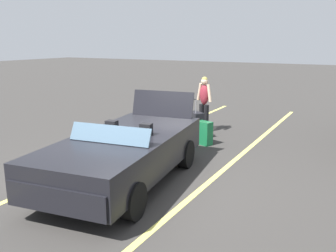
{
  "coord_description": "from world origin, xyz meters",
  "views": [
    {
      "loc": [
        5.39,
        3.95,
        2.68
      ],
      "look_at": [
        -1.81,
        -0.05,
        0.75
      ],
      "focal_mm": 39.0,
      "sensor_mm": 36.0,
      "label": 1
    }
  ],
  "objects_px": {
    "suitcase_small_carryon": "(181,125)",
    "duffel_bag": "(171,138)",
    "convertible_car": "(119,156)",
    "suitcase_medium_bright": "(204,133)",
    "suitcase_large_black": "(196,125)",
    "traveler_person": "(204,101)"
  },
  "relations": [
    {
      "from": "convertible_car",
      "to": "suitcase_large_black",
      "type": "distance_m",
      "value": 3.91
    },
    {
      "from": "suitcase_large_black",
      "to": "traveler_person",
      "type": "xyz_separation_m",
      "value": [
        -0.83,
        -0.12,
        0.56
      ]
    },
    {
      "from": "convertible_car",
      "to": "traveler_person",
      "type": "xyz_separation_m",
      "value": [
        -4.72,
        -0.35,
        0.34
      ]
    },
    {
      "from": "suitcase_medium_bright",
      "to": "suitcase_small_carryon",
      "type": "xyz_separation_m",
      "value": [
        -0.75,
        -1.06,
        -0.06
      ]
    },
    {
      "from": "suitcase_small_carryon",
      "to": "traveler_person",
      "type": "height_order",
      "value": "traveler_person"
    },
    {
      "from": "suitcase_small_carryon",
      "to": "duffel_bag",
      "type": "relative_size",
      "value": 0.74
    },
    {
      "from": "suitcase_medium_bright",
      "to": "traveler_person",
      "type": "relative_size",
      "value": 0.38
    },
    {
      "from": "suitcase_medium_bright",
      "to": "traveler_person",
      "type": "height_order",
      "value": "traveler_person"
    },
    {
      "from": "traveler_person",
      "to": "suitcase_medium_bright",
      "type": "bearing_deg",
      "value": 46.32
    },
    {
      "from": "convertible_car",
      "to": "suitcase_medium_bright",
      "type": "relative_size",
      "value": 7.0
    },
    {
      "from": "suitcase_medium_bright",
      "to": "duffel_bag",
      "type": "relative_size",
      "value": 0.92
    },
    {
      "from": "convertible_car",
      "to": "suitcase_small_carryon",
      "type": "distance_m",
      "value": 4.24
    },
    {
      "from": "convertible_car",
      "to": "traveler_person",
      "type": "distance_m",
      "value": 4.75
    },
    {
      "from": "suitcase_medium_bright",
      "to": "suitcase_small_carryon",
      "type": "bearing_deg",
      "value": 71.93
    },
    {
      "from": "duffel_bag",
      "to": "traveler_person",
      "type": "xyz_separation_m",
      "value": [
        -1.68,
        0.21,
        0.77
      ]
    },
    {
      "from": "suitcase_medium_bright",
      "to": "duffel_bag",
      "type": "xyz_separation_m",
      "value": [
        0.35,
        -0.8,
        -0.15
      ]
    },
    {
      "from": "suitcase_large_black",
      "to": "traveler_person",
      "type": "height_order",
      "value": "traveler_person"
    },
    {
      "from": "convertible_car",
      "to": "suitcase_medium_bright",
      "type": "height_order",
      "value": "convertible_car"
    },
    {
      "from": "suitcase_large_black",
      "to": "suitcase_medium_bright",
      "type": "distance_m",
      "value": 0.69
    },
    {
      "from": "duffel_bag",
      "to": "traveler_person",
      "type": "height_order",
      "value": "traveler_person"
    },
    {
      "from": "convertible_car",
      "to": "duffel_bag",
      "type": "height_order",
      "value": "convertible_car"
    },
    {
      "from": "suitcase_medium_bright",
      "to": "duffel_bag",
      "type": "height_order",
      "value": "suitcase_medium_bright"
    }
  ]
}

